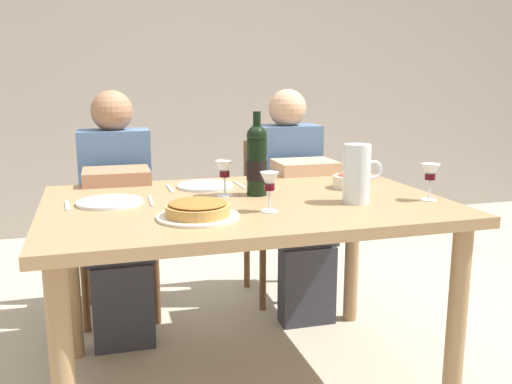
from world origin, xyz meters
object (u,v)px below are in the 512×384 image
(wine_glass_right_diner, at_px, (430,174))
(chair_right, at_px, (279,207))
(wine_bottle, at_px, (257,160))
(wine_glass_left_diner, at_px, (225,171))
(dining_table, at_px, (246,223))
(dinner_plate_left_setting, at_px, (110,202))
(diner_left, at_px, (117,206))
(dinner_plate_right_setting, at_px, (205,186))
(wine_glass_centre, at_px, (269,184))
(baked_tart, at_px, (198,210))
(water_pitcher, at_px, (357,177))
(salad_bowl, at_px, (349,180))
(diner_right, at_px, (293,195))
(chair_left, at_px, (117,218))

(wine_glass_right_diner, height_order, chair_right, wine_glass_right_diner)
(wine_bottle, bearing_deg, wine_glass_left_diner, 170.10)
(dining_table, distance_m, dinner_plate_left_setting, 0.52)
(wine_glass_left_diner, relative_size, diner_left, 0.12)
(dinner_plate_left_setting, bearing_deg, wine_glass_left_diner, 2.12)
(dinner_plate_right_setting, xyz_separation_m, chair_right, (0.55, 0.62, -0.27))
(dinner_plate_left_setting, bearing_deg, wine_glass_centre, -28.28)
(wine_bottle, bearing_deg, baked_tart, -134.35)
(wine_glass_right_diner, distance_m, chair_right, 1.19)
(water_pitcher, xyz_separation_m, wine_glass_right_diner, (0.28, -0.04, 0.01))
(dining_table, distance_m, dinner_plate_right_setting, 0.32)
(salad_bowl, height_order, diner_right, diner_right)
(diner_right, bearing_deg, dinner_plate_left_setting, 33.34)
(wine_glass_right_diner, bearing_deg, diner_right, 104.01)
(baked_tart, xyz_separation_m, wine_glass_centre, (0.26, 0.02, 0.07))
(dinner_plate_left_setting, bearing_deg, diner_left, 85.38)
(salad_bowl, bearing_deg, dining_table, -168.28)
(dining_table, relative_size, wine_bottle, 4.54)
(chair_right, bearing_deg, wine_glass_right_diner, 102.18)
(wine_glass_right_diner, relative_size, wine_glass_centre, 1.01)
(baked_tart, height_order, wine_glass_centre, wine_glass_centre)
(salad_bowl, bearing_deg, diner_left, 148.59)
(salad_bowl, bearing_deg, wine_glass_centre, -145.99)
(salad_bowl, xyz_separation_m, wine_glass_left_diner, (-0.54, -0.00, 0.07))
(dining_table, bearing_deg, wine_glass_right_diner, -17.13)
(wine_glass_right_diner, xyz_separation_m, dinner_plate_right_setting, (-0.76, 0.50, -0.10))
(chair_right, relative_size, diner_right, 0.75)
(water_pitcher, relative_size, baked_tart, 0.80)
(wine_glass_right_diner, bearing_deg, dining_table, 162.87)
(baked_tart, height_order, chair_left, chair_left)
(baked_tart, distance_m, dinner_plate_left_setting, 0.41)
(chair_right, bearing_deg, wine_bottle, 66.56)
(wine_bottle, bearing_deg, diner_left, 131.12)
(dining_table, bearing_deg, baked_tart, -135.01)
(salad_bowl, height_order, wine_glass_centre, wine_glass_centre)
(wine_glass_left_diner, xyz_separation_m, diner_left, (-0.39, 0.57, -0.24))
(salad_bowl, distance_m, dinner_plate_right_setting, 0.61)
(diner_right, bearing_deg, water_pitcher, 86.96)
(dinner_plate_left_setting, xyz_separation_m, dinner_plate_right_setting, (0.40, 0.21, 0.00))
(water_pitcher, bearing_deg, chair_left, 127.97)
(chair_left, bearing_deg, dining_table, 117.36)
(water_pitcher, bearing_deg, diner_right, 85.69)
(wine_glass_left_diner, bearing_deg, water_pitcher, -30.22)
(water_pitcher, height_order, wine_glass_left_diner, water_pitcher)
(wine_bottle, xyz_separation_m, wine_glass_centre, (-0.04, -0.28, -0.04))
(wine_glass_right_diner, bearing_deg, wine_glass_centre, 179.94)
(salad_bowl, relative_size, wine_glass_centre, 0.97)
(wine_bottle, relative_size, dinner_plate_right_setting, 1.39)
(dinner_plate_left_setting, xyz_separation_m, chair_right, (0.95, 0.83, -0.27))
(chair_right, bearing_deg, salad_bowl, 93.33)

